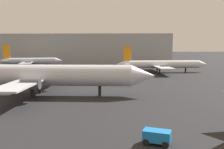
# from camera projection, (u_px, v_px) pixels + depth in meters

# --- Properties ---
(airplane_on_taxiway) EXTENTS (38.18, 26.05, 11.71)m
(airplane_on_taxiway) POSITION_uv_depth(u_px,v_px,m) (43.00, 75.00, 43.62)
(airplane_on_taxiway) COLOR silver
(airplane_on_taxiway) RESTS_ON ground_plane
(airplane_far_left) EXTENTS (29.30, 22.98, 8.19)m
(airplane_far_left) POSITION_uv_depth(u_px,v_px,m) (161.00, 64.00, 79.87)
(airplane_far_left) COLOR silver
(airplane_far_left) RESTS_ON ground_plane
(airplane_far_right) EXTENTS (23.38, 21.01, 8.73)m
(airplane_far_right) POSITION_uv_depth(u_px,v_px,m) (30.00, 61.00, 94.39)
(airplane_far_right) COLOR #B2BCCC
(airplane_far_right) RESTS_ON ground_plane
(baggage_cart) EXTENTS (2.68, 2.00, 1.30)m
(baggage_cart) POSITION_uv_depth(u_px,v_px,m) (157.00, 136.00, 22.39)
(baggage_cart) COLOR #1972BF
(baggage_cart) RESTS_ON ground_plane
(terminal_building) EXTENTS (77.44, 21.22, 13.49)m
(terminal_building) POSITION_uv_depth(u_px,v_px,m) (86.00, 49.00, 119.49)
(terminal_building) COLOR #999EA3
(terminal_building) RESTS_ON ground_plane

